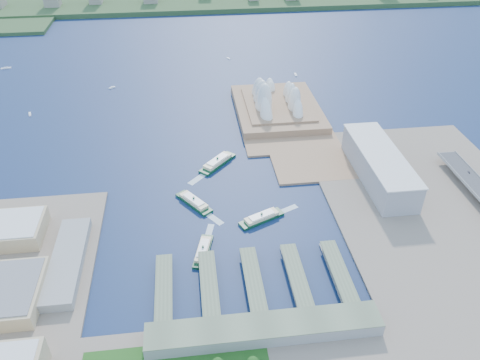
{
  "coord_description": "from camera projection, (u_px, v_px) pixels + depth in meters",
  "views": [
    {
      "loc": [
        -36.01,
        -381.96,
        338.13
      ],
      "look_at": [
        19.9,
        74.04,
        18.0
      ],
      "focal_mm": 35.0,
      "sensor_mm": 36.0,
      "label": 1
    }
  ],
  "objects": [
    {
      "name": "ground",
      "position": [
        230.0,
        233.0,
        507.96
      ],
      "size": [
        3000.0,
        3000.0,
        0.0
      ],
      "primitive_type": "plane",
      "color": "#0D203F",
      "rests_on": "ground"
    },
    {
      "name": "east_land",
      "position": [
        462.0,
        245.0,
        490.35
      ],
      "size": [
        240.0,
        500.0,
        3.0
      ],
      "primitive_type": "cube",
      "color": "gray",
      "rests_on": "ground"
    },
    {
      "name": "peninsula",
      "position": [
        281.0,
        117.0,
        729.57
      ],
      "size": [
        135.0,
        220.0,
        3.0
      ],
      "primitive_type": "cube",
      "color": "#936F50",
      "rests_on": "ground"
    },
    {
      "name": "far_shore",
      "position": [
        193.0,
        0.0,
        1302.61
      ],
      "size": [
        2200.0,
        260.0,
        12.0
      ],
      "primitive_type": "cube",
      "color": "#2D4926",
      "rests_on": "ground"
    },
    {
      "name": "opera_house",
      "position": [
        278.0,
        94.0,
        728.17
      ],
      "size": [
        134.0,
        180.0,
        58.0
      ],
      "primitive_type": null,
      "color": "white",
      "rests_on": "peninsula"
    },
    {
      "name": "toaster_building",
      "position": [
        379.0,
        166.0,
        580.86
      ],
      "size": [
        45.0,
        155.0,
        35.0
      ],
      "primitive_type": "cube",
      "color": "gray",
      "rests_on": "east_land"
    },
    {
      "name": "ferry_wharves",
      "position": [
        253.0,
        280.0,
        445.62
      ],
      "size": [
        184.0,
        90.0,
        9.3
      ],
      "primitive_type": null,
      "color": "#5C684F",
      "rests_on": "ground"
    },
    {
      "name": "terminal_building",
      "position": [
        264.0,
        330.0,
        394.37
      ],
      "size": [
        200.0,
        28.0,
        12.0
      ],
      "primitive_type": "cube",
      "color": "gray",
      "rests_on": "south_land"
    },
    {
      "name": "ferry_a",
      "position": [
        194.0,
        201.0,
        547.89
      ],
      "size": [
        43.03,
        52.14,
        10.27
      ],
      "primitive_type": null,
      "rotation": [
        0.0,
        0.0,
        0.63
      ],
      "color": "#0E391F",
      "rests_on": "ground"
    },
    {
      "name": "ferry_b",
      "position": [
        218.0,
        161.0,
        617.75
      ],
      "size": [
        52.73,
        55.11,
        11.5
      ],
      "primitive_type": null,
      "rotation": [
        0.0,
        0.0,
        -0.75
      ],
      "color": "#0E391F",
      "rests_on": "ground"
    },
    {
      "name": "ferry_c",
      "position": [
        203.0,
        249.0,
        480.77
      ],
      "size": [
        24.79,
        51.19,
        9.38
      ],
      "primitive_type": null,
      "rotation": [
        0.0,
        0.0,
        2.89
      ],
      "color": "#0E391F",
      "rests_on": "ground"
    },
    {
      "name": "ferry_d",
      "position": [
        262.0,
        216.0,
        523.95
      ],
      "size": [
        54.37,
        34.65,
        10.12
      ],
      "primitive_type": null,
      "rotation": [
        0.0,
        0.0,
        2.0
      ],
      "color": "#0E391F",
      "rests_on": "ground"
    },
    {
      "name": "boat_a",
      "position": [
        30.0,
        114.0,
        739.53
      ],
      "size": [
        6.66,
        13.61,
        2.55
      ],
      "primitive_type": null,
      "rotation": [
        0.0,
        0.0,
        0.27
      ],
      "color": "white",
      "rests_on": "ground"
    },
    {
      "name": "boat_b",
      "position": [
        112.0,
        87.0,
        823.03
      ],
      "size": [
        11.0,
        10.22,
        3.01
      ],
      "primitive_type": null,
      "rotation": [
        0.0,
        0.0,
        2.28
      ],
      "color": "white",
      "rests_on": "ground"
    },
    {
      "name": "boat_c",
      "position": [
        295.0,
        74.0,
        871.78
      ],
      "size": [
        4.38,
        13.67,
        3.05
      ],
      "primitive_type": null,
      "rotation": [
        0.0,
        0.0,
        3.11
      ],
      "color": "white",
      "rests_on": "ground"
    },
    {
      "name": "boat_d",
      "position": [
        6.0,
        68.0,
        898.2
      ],
      "size": [
        18.76,
        7.52,
        3.09
      ],
      "primitive_type": null,
      "rotation": [
        0.0,
        0.0,
        1.77
      ],
      "color": "white",
      "rests_on": "ground"
    },
    {
      "name": "boat_e",
      "position": [
        228.0,
        58.0,
        941.53
      ],
      "size": [
        6.94,
        10.17,
        2.4
      ],
      "primitive_type": null,
      "rotation": [
        0.0,
        0.0,
        0.43
      ],
      "color": "white",
      "rests_on": "ground"
    },
    {
      "name": "car_c",
      "position": [
        469.0,
        172.0,
        578.37
      ],
      "size": [
        1.67,
        4.11,
        1.19
      ],
      "primitive_type": "imported",
      "color": "slate",
      "rests_on": "expressway"
    }
  ]
}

